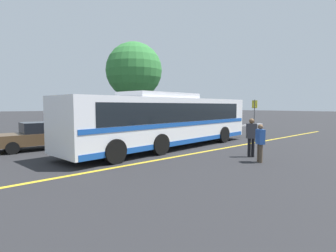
{
  "coord_description": "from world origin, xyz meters",
  "views": [
    {
      "loc": [
        -8.3,
        -11.17,
        2.31
      ],
      "look_at": [
        1.22,
        -0.46,
        1.19
      ],
      "focal_mm": 28.0,
      "sensor_mm": 36.0,
      "label": 1
    }
  ],
  "objects_px": {
    "pedestrian_1": "(260,141)",
    "tree_0": "(134,71)",
    "pedestrian_0": "(251,135)",
    "parked_car_1": "(39,136)",
    "bus_stop_sign": "(254,114)",
    "transit_bus": "(168,120)"
  },
  "relations": [
    {
      "from": "pedestrian_1",
      "to": "bus_stop_sign",
      "type": "height_order",
      "value": "bus_stop_sign"
    },
    {
      "from": "transit_bus",
      "to": "pedestrian_1",
      "type": "relative_size",
      "value": 8.16
    },
    {
      "from": "pedestrian_1",
      "to": "transit_bus",
      "type": "bearing_deg",
      "value": -142.9
    },
    {
      "from": "pedestrian_0",
      "to": "tree_0",
      "type": "relative_size",
      "value": 0.22
    },
    {
      "from": "pedestrian_0",
      "to": "pedestrian_1",
      "type": "distance_m",
      "value": 1.12
    },
    {
      "from": "parked_car_1",
      "to": "bus_stop_sign",
      "type": "distance_m",
      "value": 14.17
    },
    {
      "from": "pedestrian_1",
      "to": "bus_stop_sign",
      "type": "bearing_deg",
      "value": 155.63
    },
    {
      "from": "parked_car_1",
      "to": "pedestrian_0",
      "type": "xyz_separation_m",
      "value": [
        6.47,
        -8.61,
        0.28
      ]
    },
    {
      "from": "bus_stop_sign",
      "to": "parked_car_1",
      "type": "bearing_deg",
      "value": -115.18
    },
    {
      "from": "transit_bus",
      "to": "tree_0",
      "type": "height_order",
      "value": "tree_0"
    },
    {
      "from": "pedestrian_0",
      "to": "bus_stop_sign",
      "type": "bearing_deg",
      "value": 66.91
    },
    {
      "from": "pedestrian_1",
      "to": "pedestrian_0",
      "type": "bearing_deg",
      "value": 172.67
    },
    {
      "from": "pedestrian_1",
      "to": "tree_0",
      "type": "bearing_deg",
      "value": -159.57
    },
    {
      "from": "pedestrian_0",
      "to": "tree_0",
      "type": "height_order",
      "value": "tree_0"
    },
    {
      "from": "pedestrian_0",
      "to": "pedestrian_1",
      "type": "bearing_deg",
      "value": -93.66
    },
    {
      "from": "parked_car_1",
      "to": "bus_stop_sign",
      "type": "bearing_deg",
      "value": -107.2
    },
    {
      "from": "tree_0",
      "to": "parked_car_1",
      "type": "bearing_deg",
      "value": -154.24
    },
    {
      "from": "pedestrian_0",
      "to": "tree_0",
      "type": "xyz_separation_m",
      "value": [
        2.59,
        12.98,
        4.35
      ]
    },
    {
      "from": "pedestrian_1",
      "to": "tree_0",
      "type": "height_order",
      "value": "tree_0"
    },
    {
      "from": "pedestrian_1",
      "to": "tree_0",
      "type": "xyz_separation_m",
      "value": [
        3.32,
        13.82,
        4.47
      ]
    },
    {
      "from": "transit_bus",
      "to": "tree_0",
      "type": "relative_size",
      "value": 1.63
    },
    {
      "from": "pedestrian_1",
      "to": "tree_0",
      "type": "distance_m",
      "value": 14.9
    }
  ]
}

